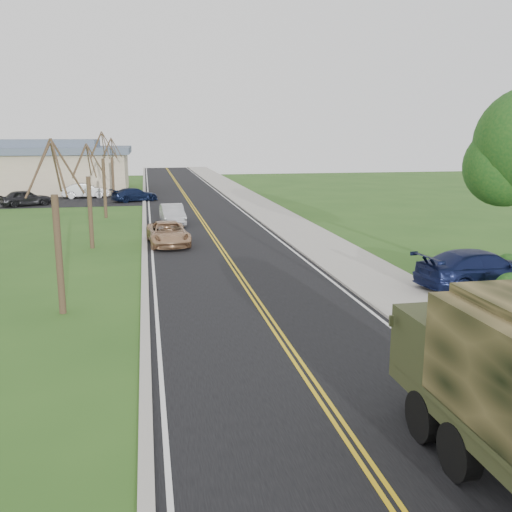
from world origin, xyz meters
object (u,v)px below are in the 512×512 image
object	(u,v)px
sedan_silver	(172,214)
utility_box_far	(494,366)
pickup_navy	(481,269)
suv_champagne	(168,233)

from	to	relation	value
sedan_silver	utility_box_far	distance (m)	28.61
utility_box_far	pickup_navy	bearing A→B (deg)	64.10
pickup_navy	utility_box_far	bearing A→B (deg)	143.58
sedan_silver	suv_champagne	bearing A→B (deg)	-98.19
sedan_silver	pickup_navy	xyz separation A→B (m)	(11.54, -19.55, 0.10)
sedan_silver	utility_box_far	size ratio (longest dim) A/B	6.56
suv_champagne	utility_box_far	distance (m)	21.51
pickup_navy	utility_box_far	xyz separation A→B (m)	(-4.74, -8.24, -0.38)
suv_champagne	utility_box_far	bearing A→B (deg)	-73.84
pickup_navy	sedan_silver	bearing A→B (deg)	24.06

